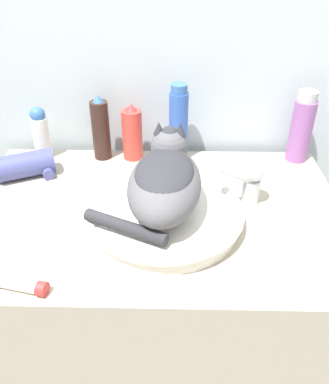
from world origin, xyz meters
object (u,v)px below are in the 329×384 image
Objects in this scene: faucet at (250,177)px; cream_tube at (11,283)px; cat at (165,178)px; hairspray_can_black at (101,129)px; spray_bottle_trigger at (132,133)px; shampoo_bottle_tall at (178,124)px; mouthwash_bottle at (302,128)px; hair_dryer at (26,166)px; deodorant_stick at (41,133)px.

faucet is 0.60m from cream_tube.
hairspray_can_black is (-0.20, 0.32, -0.03)m from cat.
cream_tube is (-0.19, -0.55, -0.07)m from spray_bottle_trigger.
shampoo_bottle_tall reaches higher than cat.
faucet is at bearing -127.69° from mouthwash_bottle.
spray_bottle_trigger reaches higher than faucet.
hair_dryer is (-0.29, -0.12, -0.05)m from spray_bottle_trigger.
spray_bottle_trigger is at bearing 0.00° from deodorant_stick.
faucet is 0.47m from hairspray_can_black.
shampoo_bottle_tall reaches higher than mouthwash_bottle.
spray_bottle_trigger is 0.81× the size of mouthwash_bottle.
spray_bottle_trigger reaches higher than deodorant_stick.
hairspray_can_black reaches higher than spray_bottle_trigger.
hairspray_can_black is 1.25× the size of deodorant_stick.
faucet is at bearing 143.95° from hair_dryer.
deodorant_stick is (-0.78, -0.00, -0.02)m from mouthwash_bottle.
faucet is 0.68× the size of hairspray_can_black.
mouthwash_bottle is 1.07× the size of hairspray_can_black.
deodorant_stick is (-0.28, 0.00, -0.00)m from spray_bottle_trigger.
cat reaches higher than cream_tube.
cream_tube is 0.87× the size of hair_dryer.
faucet is 0.30m from mouthwash_bottle.
deodorant_stick is at bearing -123.12° from hair_dryer.
mouthwash_bottle is (0.36, 0.00, -0.01)m from shampoo_bottle_tall.
shampoo_bottle_tall reaches higher than faucet.
hair_dryer reaches higher than cream_tube.
hairspray_can_black is 1.26× the size of cream_tube.
spray_bottle_trigger is 0.28m from deodorant_stick.
hairspray_can_black is at bearing 79.47° from cream_tube.
cat is at bearing -96.11° from shampoo_bottle_tall.
cat is 0.34m from spray_bottle_trigger.
hairspray_can_black is at bearing -174.31° from hair_dryer.
spray_bottle_trigger is 0.95× the size of hair_dryer.
hair_dryer is (-0.40, 0.20, -0.09)m from cat.
cream_tube is (0.08, -0.55, -0.07)m from deodorant_stick.
faucet is 0.74× the size of hair_dryer.
cat is 1.94× the size of deodorant_stick.
faucet reaches higher than cream_tube.
cream_tube is at bearing 7.93° from faucet.
cat is 1.96× the size of cream_tube.
faucet is 0.78× the size of spray_bottle_trigger.
spray_bottle_trigger is 0.50m from mouthwash_bottle.
hair_dryer is at bearing -158.11° from spray_bottle_trigger.
mouthwash_bottle reaches higher than deodorant_stick.
cat is at bearing -39.79° from deodorant_stick.
deodorant_stick reaches higher than hair_dryer.
cat is 2.30× the size of faucet.
cat is at bearing -141.38° from mouthwash_bottle.
deodorant_stick is (-0.41, 0.00, -0.03)m from shampoo_bottle_tall.
mouthwash_bottle is at bearing 0.00° from spray_bottle_trigger.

